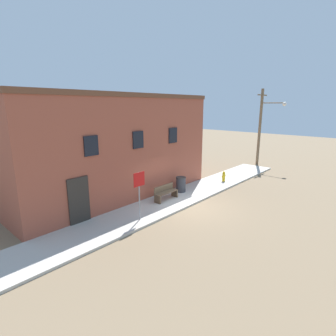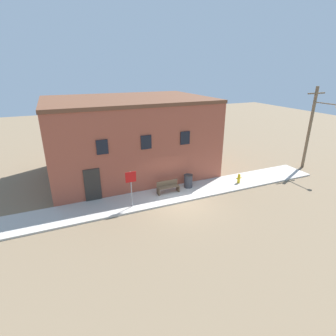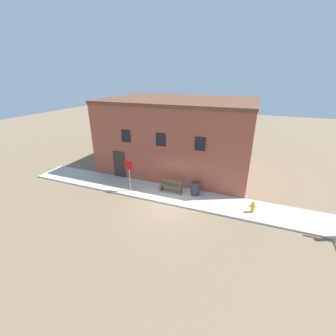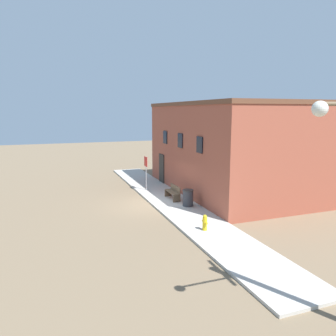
{
  "view_description": "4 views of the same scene",
  "coord_description": "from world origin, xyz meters",
  "px_view_note": "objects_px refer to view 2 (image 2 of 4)",
  "views": [
    {
      "loc": [
        -10.6,
        -7.83,
        5.25
      ],
      "look_at": [
        -0.44,
        1.22,
        2.0
      ],
      "focal_mm": 28.0,
      "sensor_mm": 36.0,
      "label": 1
    },
    {
      "loc": [
        -6.62,
        -13.1,
        7.96
      ],
      "look_at": [
        -0.44,
        1.22,
        2.0
      ],
      "focal_mm": 28.0,
      "sensor_mm": 36.0,
      "label": 2
    },
    {
      "loc": [
        4.59,
        -11.46,
        7.63
      ],
      "look_at": [
        -0.44,
        1.22,
        2.0
      ],
      "focal_mm": 24.0,
      "sensor_mm": 36.0,
      "label": 3
    },
    {
      "loc": [
        17.5,
        -5.37,
        5.32
      ],
      "look_at": [
        -0.44,
        1.22,
        2.0
      ],
      "focal_mm": 35.0,
      "sensor_mm": 36.0,
      "label": 4
    }
  ],
  "objects_px": {
    "utility_pole": "(312,125)",
    "trash_bin": "(188,181)",
    "fire_hydrant": "(239,178)",
    "stop_sign": "(131,183)",
    "bench": "(168,187)"
  },
  "relations": [
    {
      "from": "utility_pole",
      "to": "trash_bin",
      "type": "bearing_deg",
      "value": 178.65
    },
    {
      "from": "fire_hydrant",
      "to": "stop_sign",
      "type": "bearing_deg",
      "value": -177.79
    },
    {
      "from": "fire_hydrant",
      "to": "stop_sign",
      "type": "height_order",
      "value": "stop_sign"
    },
    {
      "from": "bench",
      "to": "trash_bin",
      "type": "height_order",
      "value": "trash_bin"
    },
    {
      "from": "trash_bin",
      "to": "utility_pole",
      "type": "relative_size",
      "value": 0.14
    },
    {
      "from": "stop_sign",
      "to": "trash_bin",
      "type": "distance_m",
      "value": 4.67
    },
    {
      "from": "trash_bin",
      "to": "utility_pole",
      "type": "bearing_deg",
      "value": -1.35
    },
    {
      "from": "stop_sign",
      "to": "trash_bin",
      "type": "height_order",
      "value": "stop_sign"
    },
    {
      "from": "stop_sign",
      "to": "utility_pole",
      "type": "bearing_deg",
      "value": 3.23
    },
    {
      "from": "utility_pole",
      "to": "fire_hydrant",
      "type": "bearing_deg",
      "value": -175.63
    },
    {
      "from": "utility_pole",
      "to": "stop_sign",
      "type": "bearing_deg",
      "value": -176.77
    },
    {
      "from": "trash_bin",
      "to": "utility_pole",
      "type": "height_order",
      "value": "utility_pole"
    },
    {
      "from": "stop_sign",
      "to": "utility_pole",
      "type": "height_order",
      "value": "utility_pole"
    },
    {
      "from": "fire_hydrant",
      "to": "stop_sign",
      "type": "distance_m",
      "value": 8.22
    },
    {
      "from": "fire_hydrant",
      "to": "utility_pole",
      "type": "distance_m",
      "value": 7.97
    }
  ]
}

